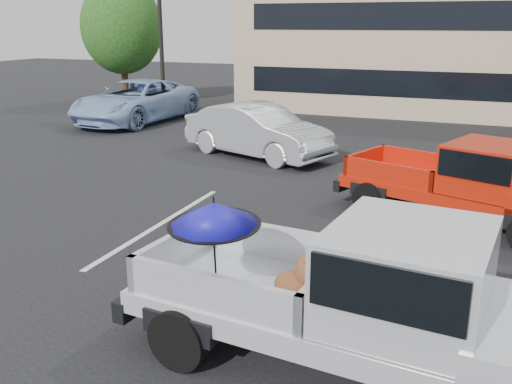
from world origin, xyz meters
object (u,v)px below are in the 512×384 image
silver_pickup (384,295)px  red_pickup (480,181)px  motel_sign (159,5)px  tree_left (122,27)px  blue_suv (136,101)px  silver_sedan (258,131)px

silver_pickup → red_pickup: bearing=87.3°
motel_sign → tree_left: tree_left is taller
silver_pickup → blue_suv: silver_pickup is taller
motel_sign → red_pickup: 16.60m
blue_suv → red_pickup: bearing=-27.8°
tree_left → blue_suv: tree_left is taller
red_pickup → blue_suv: (-13.40, 8.08, -0.08)m
blue_suv → silver_pickup: bearing=-45.1°
motel_sign → red_pickup: size_ratio=1.10×
tree_left → silver_sedan: size_ratio=1.24×
red_pickup → blue_suv: bearing=168.8°
silver_pickup → red_pickup: silver_pickup is taller
tree_left → red_pickup: (17.00, -12.62, -2.80)m
motel_sign → tree_left: (-4.00, 3.00, -0.92)m
motel_sign → silver_pickup: bearing=-52.2°
silver_pickup → motel_sign: bearing=133.7°
silver_pickup → blue_suv: 18.81m
silver_sedan → red_pickup: bearing=-102.1°
red_pickup → silver_sedan: size_ratio=1.13×
silver_sedan → blue_suv: blue_suv is taller
tree_left → silver_pickup: size_ratio=1.03×
motel_sign → blue_suv: size_ratio=0.98×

